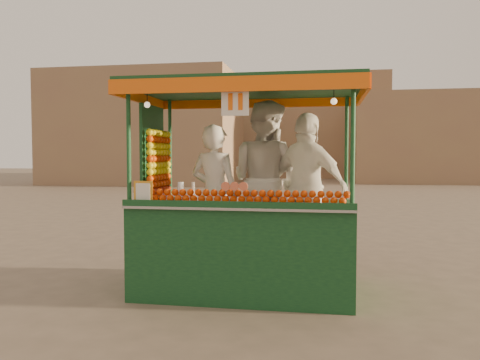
% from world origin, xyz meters
% --- Properties ---
extents(ground, '(90.00, 90.00, 0.00)m').
position_xyz_m(ground, '(0.00, 0.00, 0.00)').
color(ground, brown).
rests_on(ground, ground).
extents(building_left, '(10.00, 6.00, 6.00)m').
position_xyz_m(building_left, '(-9.00, 20.00, 3.00)').
color(building_left, '#8D7250').
rests_on(building_left, ground).
extents(building_right, '(9.00, 6.00, 5.00)m').
position_xyz_m(building_right, '(7.00, 24.00, 2.50)').
color(building_right, '#8D7250').
rests_on(building_right, ground).
extents(building_center, '(14.00, 7.00, 7.00)m').
position_xyz_m(building_center, '(-2.00, 30.00, 3.50)').
color(building_center, '#8D7250').
rests_on(building_center, ground).
extents(juice_cart, '(2.63, 1.70, 2.39)m').
position_xyz_m(juice_cart, '(-0.14, -0.27, 0.78)').
color(juice_cart, '#0F371D').
rests_on(juice_cart, ground).
extents(vendor_left, '(0.68, 0.53, 1.66)m').
position_xyz_m(vendor_left, '(-0.48, -0.06, 1.11)').
color(vendor_left, white).
rests_on(vendor_left, ground).
extents(vendor_middle, '(1.20, 1.12, 1.97)m').
position_xyz_m(vendor_middle, '(0.08, 0.29, 1.26)').
color(vendor_middle, silver).
rests_on(vendor_middle, ground).
extents(vendor_right, '(1.13, 0.92, 1.80)m').
position_xyz_m(vendor_right, '(0.62, 0.03, 1.18)').
color(vendor_right, white).
rests_on(vendor_right, ground).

